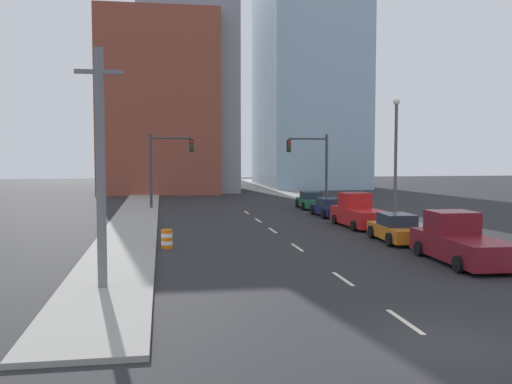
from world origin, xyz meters
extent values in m
plane|color=#262628|center=(0.00, 0.00, 0.00)|extent=(200.00, 200.00, 0.00)
cube|color=gray|center=(-8.62, 44.50, 0.08)|extent=(3.20, 88.99, 0.15)
cube|color=gray|center=(8.62, 44.50, 0.08)|extent=(3.20, 88.99, 0.15)
cube|color=beige|center=(0.00, 2.00, 0.00)|extent=(0.16, 2.40, 0.01)
cube|color=beige|center=(0.00, 7.56, 0.00)|extent=(0.16, 2.40, 0.01)
cube|color=beige|center=(0.00, 14.89, 0.00)|extent=(0.16, 2.40, 0.01)
cube|color=beige|center=(0.00, 21.32, 0.00)|extent=(0.16, 2.40, 0.01)
cube|color=beige|center=(0.00, 26.70, 0.00)|extent=(0.16, 2.40, 0.01)
cube|color=beige|center=(0.00, 32.18, 0.00)|extent=(0.16, 2.40, 0.01)
cube|color=brown|center=(-6.97, 59.72, 10.60)|extent=(14.00, 16.00, 21.19)
cube|color=gray|center=(-3.47, 63.72, 13.86)|extent=(12.00, 20.00, 27.72)
cube|color=#99B7CC|center=(14.11, 67.72, 14.48)|extent=(13.00, 20.00, 28.95)
cylinder|color=#38383D|center=(-7.61, 35.99, 3.21)|extent=(0.24, 0.24, 6.42)
cylinder|color=#38383D|center=(-5.89, 35.99, 6.02)|extent=(3.44, 0.16, 0.16)
cube|color=black|center=(-4.17, 35.99, 5.39)|extent=(0.34, 0.32, 1.10)
cylinder|color=red|center=(-4.17, 35.82, 5.73)|extent=(0.22, 0.04, 0.22)
cylinder|color=#593F0C|center=(-4.17, 35.82, 5.39)|extent=(0.22, 0.04, 0.22)
cylinder|color=#0C3F14|center=(-4.17, 35.82, 5.05)|extent=(0.22, 0.04, 0.22)
cylinder|color=#38383D|center=(7.73, 35.99, 3.21)|extent=(0.24, 0.24, 6.42)
cylinder|color=#38383D|center=(6.01, 35.99, 6.02)|extent=(3.44, 0.16, 0.16)
cube|color=black|center=(4.29, 35.99, 5.39)|extent=(0.34, 0.32, 1.10)
cylinder|color=red|center=(4.29, 35.82, 5.73)|extent=(0.22, 0.04, 0.22)
cylinder|color=#593F0C|center=(4.29, 35.82, 5.39)|extent=(0.22, 0.04, 0.22)
cylinder|color=#0C3F14|center=(4.29, 35.82, 5.05)|extent=(0.22, 0.04, 0.22)
cylinder|color=slate|center=(-8.74, 7.06, 4.12)|extent=(0.32, 0.32, 8.25)
cube|color=slate|center=(-8.74, 7.06, 7.45)|extent=(1.60, 0.14, 0.14)
cylinder|color=orange|center=(-6.48, 15.63, 0.10)|extent=(0.56, 0.56, 0.19)
cylinder|color=white|center=(-6.48, 15.63, 0.29)|extent=(0.56, 0.56, 0.19)
cylinder|color=orange|center=(-6.48, 15.63, 0.47)|extent=(0.56, 0.56, 0.19)
cylinder|color=white|center=(-6.48, 15.63, 0.67)|extent=(0.56, 0.56, 0.19)
cylinder|color=orange|center=(-6.48, 15.63, 0.85)|extent=(0.56, 0.56, 0.19)
cylinder|color=#4C4C51|center=(8.44, 22.54, 3.94)|extent=(0.20, 0.20, 7.87)
sphere|color=white|center=(8.44, 22.54, 8.09)|extent=(0.44, 0.44, 0.44)
cube|color=maroon|center=(6.00, 9.70, 0.69)|extent=(2.33, 6.14, 1.00)
cube|color=maroon|center=(6.03, 10.61, 1.67)|extent=(1.94, 1.88, 0.97)
cylinder|color=black|center=(4.96, 11.61, 0.35)|extent=(0.24, 0.70, 0.69)
cylinder|color=black|center=(7.16, 11.55, 0.35)|extent=(0.24, 0.70, 0.69)
cylinder|color=black|center=(4.84, 7.85, 0.35)|extent=(0.24, 0.70, 0.69)
cylinder|color=black|center=(7.05, 7.78, 0.35)|extent=(0.24, 0.70, 0.69)
cube|color=orange|center=(5.67, 15.78, 0.54)|extent=(1.97, 4.72, 0.68)
cube|color=#1E2838|center=(5.67, 15.78, 1.19)|extent=(1.65, 2.16, 0.63)
cylinder|color=black|center=(4.81, 17.26, 0.36)|extent=(0.25, 0.72, 0.71)
cylinder|color=black|center=(6.65, 17.18, 0.36)|extent=(0.25, 0.72, 0.71)
cylinder|color=black|center=(4.69, 14.37, 0.36)|extent=(0.25, 0.72, 0.71)
cylinder|color=black|center=(6.53, 14.30, 0.36)|extent=(0.25, 0.72, 0.71)
cube|color=red|center=(5.80, 22.01, 0.68)|extent=(2.25, 5.62, 1.02)
cube|color=red|center=(5.77, 22.84, 1.68)|extent=(1.85, 1.73, 0.97)
cylinder|color=black|center=(4.69, 23.68, 0.32)|extent=(0.25, 0.65, 0.64)
cylinder|color=black|center=(6.77, 23.77, 0.32)|extent=(0.25, 0.65, 0.64)
cylinder|color=black|center=(4.83, 20.25, 0.32)|extent=(0.25, 0.65, 0.64)
cylinder|color=black|center=(6.92, 20.34, 0.32)|extent=(0.25, 0.65, 0.64)
cube|color=#141E47|center=(5.78, 28.45, 0.49)|extent=(1.92, 4.65, 0.59)
cube|color=#1E2838|center=(5.78, 28.45, 1.07)|extent=(1.63, 2.11, 0.57)
cylinder|color=black|center=(4.81, 29.85, 0.36)|extent=(0.24, 0.72, 0.71)
cylinder|color=black|center=(6.66, 29.90, 0.36)|extent=(0.24, 0.72, 0.71)
cylinder|color=black|center=(4.89, 27.00, 0.36)|extent=(0.24, 0.72, 0.71)
cylinder|color=black|center=(6.74, 27.06, 0.36)|extent=(0.24, 0.72, 0.71)
cube|color=#1E6033|center=(5.95, 34.57, 0.52)|extent=(2.00, 4.43, 0.65)
cube|color=#1E2838|center=(5.95, 34.57, 1.16)|extent=(1.68, 2.03, 0.61)
cylinder|color=black|center=(5.08, 35.96, 0.36)|extent=(0.25, 0.72, 0.72)
cylinder|color=black|center=(6.95, 35.88, 0.36)|extent=(0.25, 0.72, 0.72)
cylinder|color=black|center=(4.96, 33.27, 0.36)|extent=(0.25, 0.72, 0.72)
cylinder|color=black|center=(6.83, 33.18, 0.36)|extent=(0.25, 0.72, 0.72)
camera|label=1|loc=(-6.69, -12.83, 4.71)|focal=40.00mm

